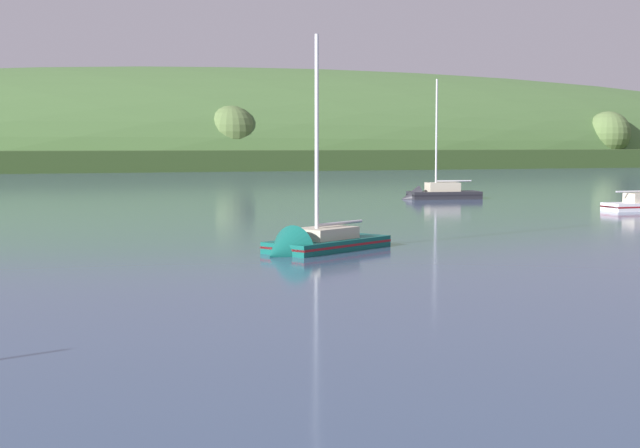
{
  "coord_description": "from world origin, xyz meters",
  "views": [
    {
      "loc": [
        -24.29,
        -5.05,
        5.63
      ],
      "look_at": [
        -6.15,
        34.86,
        1.95
      ],
      "focal_mm": 53.79,
      "sensor_mm": 36.0,
      "label": 1
    }
  ],
  "objects": [
    {
      "name": "sailboat_near_mooring",
      "position": [
        -4.06,
        40.34,
        0.22
      ],
      "size": [
        8.64,
        6.16,
        12.63
      ],
      "rotation": [
        0.0,
        0.0,
        3.59
      ],
      "color": "#0F564C",
      "rests_on": "ground"
    },
    {
      "name": "far_shoreline_hill",
      "position": [
        70.93,
        228.17,
        0.18
      ],
      "size": [
        505.94,
        131.94,
        50.37
      ],
      "rotation": [
        0.0,
        0.0,
        -0.09
      ],
      "color": "#314A21",
      "rests_on": "ground"
    },
    {
      "name": "sailboat_far_left",
      "position": [
        26.75,
        78.74,
        0.24
      ],
      "size": [
        8.55,
        4.39,
        13.43
      ],
      "rotation": [
        0.0,
        0.0,
        2.93
      ],
      "color": "#232328",
      "rests_on": "ground"
    }
  ]
}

